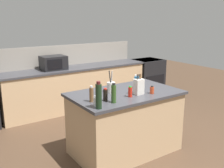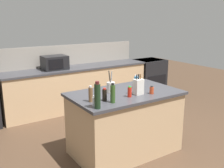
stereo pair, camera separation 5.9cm
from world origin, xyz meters
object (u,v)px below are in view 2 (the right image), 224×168
object	(u,v)px
soy_sauce_bottle	(105,95)
hot_sauce_bottle	(130,92)
utensil_crock	(111,87)
salt_shaker	(94,101)
spice_jar_paprika	(152,90)
wine_bottle	(97,96)
olive_oil_bottle	(113,93)
knife_block	(138,87)
range_oven	(149,76)
pepper_grinder	(91,94)
microwave	(55,63)
dish_soap_bottle	(136,82)

from	to	relation	value
soy_sauce_bottle	hot_sauce_bottle	bearing A→B (deg)	-6.15
utensil_crock	hot_sauce_bottle	xyz separation A→B (m)	(0.09, -0.34, -0.01)
salt_shaker	utensil_crock	bearing A→B (deg)	38.50
spice_jar_paprika	wine_bottle	bearing A→B (deg)	-173.16
soy_sauce_bottle	olive_oil_bottle	size ratio (longest dim) A/B	0.66
utensil_crock	knife_block	bearing A→B (deg)	-48.79
knife_block	utensil_crock	distance (m)	0.41
range_oven	pepper_grinder	bearing A→B (deg)	-142.51
hot_sauce_bottle	knife_block	bearing A→B (deg)	10.58
wine_bottle	spice_jar_paprika	world-z (taller)	wine_bottle
wine_bottle	hot_sauce_bottle	xyz separation A→B (m)	(0.60, 0.16, -0.09)
microwave	olive_oil_bottle	distance (m)	2.50
knife_block	microwave	bearing A→B (deg)	96.49
soy_sauce_bottle	wine_bottle	world-z (taller)	wine_bottle
spice_jar_paprika	range_oven	bearing A→B (deg)	49.48
olive_oil_bottle	pepper_grinder	distance (m)	0.29
range_oven	pepper_grinder	xyz separation A→B (m)	(-3.01, -2.31, 0.57)
knife_block	soy_sauce_bottle	world-z (taller)	knife_block
salt_shaker	wine_bottle	world-z (taller)	wine_bottle
knife_block	soy_sauce_bottle	distance (m)	0.56
microwave	salt_shaker	distance (m)	2.52
knife_block	dish_soap_bottle	world-z (taller)	knife_block
range_oven	olive_oil_bottle	world-z (taller)	olive_oil_bottle
microwave	salt_shaker	world-z (taller)	microwave
microwave	utensil_crock	distance (m)	2.08
knife_block	spice_jar_paprika	world-z (taller)	knife_block
range_oven	hot_sauce_bottle	world-z (taller)	hot_sauce_bottle
olive_oil_bottle	spice_jar_paprika	distance (m)	0.69
salt_shaker	hot_sauce_bottle	size ratio (longest dim) A/B	0.86
knife_block	utensil_crock	size ratio (longest dim) A/B	0.91
range_oven	pepper_grinder	size ratio (longest dim) A/B	4.33
olive_oil_bottle	salt_shaker	distance (m)	0.27
wine_bottle	olive_oil_bottle	bearing A→B (deg)	16.90
spice_jar_paprika	utensil_crock	bearing A→B (deg)	139.08
pepper_grinder	utensil_crock	bearing A→B (deg)	26.80
knife_block	range_oven	bearing A→B (deg)	45.21
wine_bottle	soy_sauce_bottle	bearing A→B (deg)	42.12
range_oven	microwave	bearing A→B (deg)	180.00
knife_block	pepper_grinder	xyz separation A→B (m)	(-0.72, 0.07, -0.01)
range_oven	dish_soap_bottle	xyz separation A→B (m)	(-2.10, -2.11, 0.57)
utensil_crock	pepper_grinder	bearing A→B (deg)	-153.20
soy_sauce_bottle	knife_block	bearing A→B (deg)	-0.76
soy_sauce_bottle	microwave	bearing A→B (deg)	84.16
knife_block	utensil_crock	bearing A→B (deg)	130.22
salt_shaker	spice_jar_paprika	bearing A→B (deg)	0.82
wine_bottle	hot_sauce_bottle	bearing A→B (deg)	15.15
soy_sauce_bottle	wine_bottle	bearing A→B (deg)	-137.88
olive_oil_bottle	pepper_grinder	size ratio (longest dim) A/B	1.22
soy_sauce_bottle	spice_jar_paprika	size ratio (longest dim) A/B	1.52
olive_oil_bottle	wine_bottle	distance (m)	0.29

